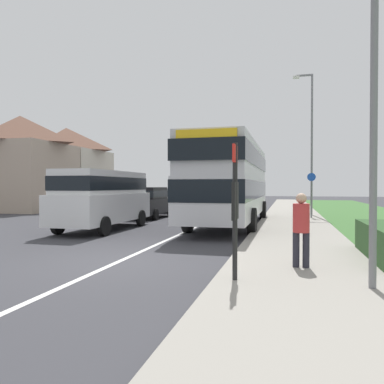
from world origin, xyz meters
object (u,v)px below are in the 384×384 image
(parked_car_grey, at_px, (179,199))
(bus_stop_sign, at_px, (235,201))
(pedestrian_at_stop, at_px, (301,226))
(parked_car_black, at_px, (148,201))
(street_lamp_mid, at_px, (310,136))
(cycle_route_sign, at_px, (311,193))
(parked_van_white, at_px, (103,195))
(street_lamp_near, at_px, (367,39))
(double_decker_bus, at_px, (231,179))

(parked_car_grey, distance_m, bus_stop_sign, 19.42)
(pedestrian_at_stop, height_order, bus_stop_sign, bus_stop_sign)
(parked_car_black, distance_m, street_lamp_mid, 10.20)
(bus_stop_sign, height_order, cycle_route_sign, bus_stop_sign)
(pedestrian_at_stop, xyz_separation_m, bus_stop_sign, (-1.20, -1.36, 0.56))
(street_lamp_mid, bearing_deg, parked_van_white, -134.12)
(parked_car_grey, height_order, street_lamp_near, street_lamp_near)
(parked_car_black, xyz_separation_m, street_lamp_near, (8.92, -12.98, 3.29))
(parked_van_white, bearing_deg, street_lamp_near, -39.77)
(parked_car_grey, bearing_deg, street_lamp_near, -64.52)
(parked_van_white, distance_m, street_lamp_mid, 12.88)
(double_decker_bus, distance_m, street_lamp_near, 11.16)
(parked_car_black, relative_size, street_lamp_near, 0.58)
(parked_car_black, bearing_deg, parked_car_grey, 87.63)
(parked_van_white, height_order, parked_car_black, parked_van_white)
(parked_van_white, xyz_separation_m, bus_stop_sign, (6.47, -7.22, 0.11))
(pedestrian_at_stop, relative_size, street_lamp_mid, 0.20)
(parked_car_grey, xyz_separation_m, pedestrian_at_stop, (7.71, -16.92, 0.07))
(bus_stop_sign, distance_m, cycle_route_sign, 14.30)
(parked_van_white, height_order, street_lamp_near, street_lamp_near)
(pedestrian_at_stop, bearing_deg, cycle_route_sign, 85.70)
(street_lamp_mid, bearing_deg, bus_stop_sign, -97.73)
(parked_van_white, bearing_deg, pedestrian_at_stop, -37.42)
(pedestrian_at_stop, bearing_deg, parked_car_black, 124.27)
(double_decker_bus, relative_size, parked_car_grey, 2.48)
(parked_van_white, bearing_deg, parked_car_black, 92.64)
(parked_van_white, xyz_separation_m, street_lamp_mid, (8.66, 8.93, 3.32))
(double_decker_bus, relative_size, bus_stop_sign, 4.20)
(bus_stop_sign, distance_m, street_lamp_near, 3.48)
(double_decker_bus, height_order, parked_van_white, double_decker_bus)
(parked_car_black, relative_size, pedestrian_at_stop, 2.55)
(double_decker_bus, relative_size, cycle_route_sign, 4.33)
(double_decker_bus, bearing_deg, bus_stop_sign, -81.08)
(double_decker_bus, distance_m, parked_car_black, 5.91)
(bus_stop_sign, relative_size, street_lamp_near, 0.35)
(double_decker_bus, bearing_deg, pedestrian_at_stop, -72.53)
(parked_car_grey, distance_m, street_lamp_mid, 9.75)
(parked_car_grey, xyz_separation_m, cycle_route_sign, (8.67, -4.15, 0.52))
(parked_van_white, height_order, parked_car_grey, parked_van_white)
(pedestrian_at_stop, distance_m, street_lamp_mid, 15.30)
(parked_car_black, bearing_deg, cycle_route_sign, 7.28)
(parked_car_black, bearing_deg, street_lamp_mid, 19.48)
(street_lamp_near, bearing_deg, street_lamp_mid, 89.99)
(cycle_route_sign, bearing_deg, bus_stop_sign, -98.68)
(double_decker_bus, relative_size, street_lamp_near, 1.48)
(pedestrian_at_stop, height_order, street_lamp_near, street_lamp_near)
(cycle_route_sign, bearing_deg, parked_car_grey, 154.44)
(parked_van_white, bearing_deg, cycle_route_sign, 38.70)
(street_lamp_mid, bearing_deg, cycle_route_sign, -91.01)
(parked_car_black, height_order, street_lamp_mid, street_lamp_mid)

